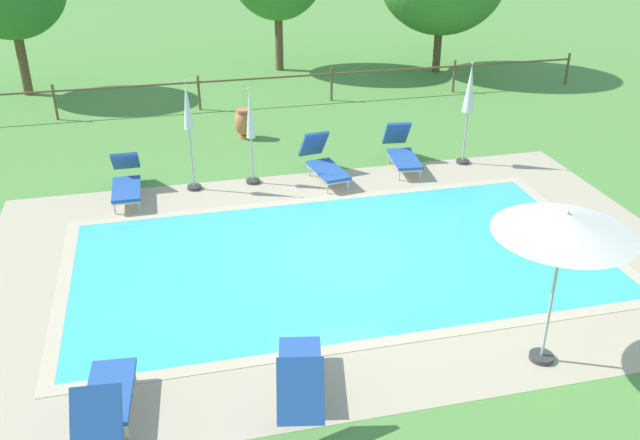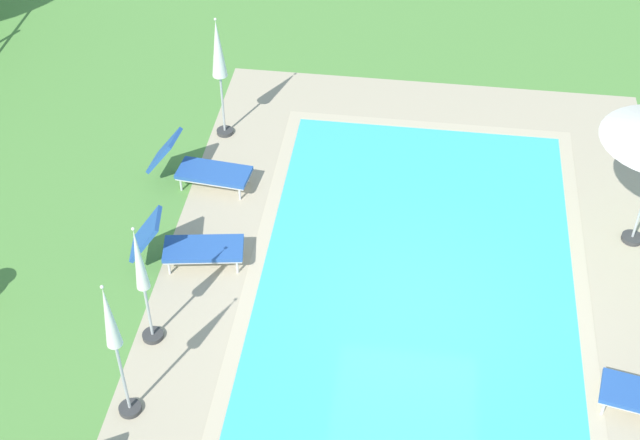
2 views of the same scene
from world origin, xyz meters
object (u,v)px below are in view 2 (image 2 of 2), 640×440
sun_lounger_north_near_steps (199,167)px  patio_umbrella_closed_row_mid_west (218,57)px  sun_lounger_south_near_corner (187,245)px  patio_umbrella_closed_row_west (141,273)px  patio_umbrella_closed_row_centre (113,334)px

sun_lounger_north_near_steps → patio_umbrella_closed_row_mid_west: patio_umbrella_closed_row_mid_west is taller
patio_umbrella_closed_row_mid_west → sun_lounger_south_near_corner: bearing=-177.5°
patio_umbrella_closed_row_west → patio_umbrella_closed_row_centre: 1.38m
sun_lounger_south_near_corner → patio_umbrella_closed_row_west: patio_umbrella_closed_row_west is taller
sun_lounger_south_near_corner → patio_umbrella_closed_row_mid_west: patio_umbrella_closed_row_mid_west is taller
patio_umbrella_closed_row_centre → patio_umbrella_closed_row_west: bearing=1.9°
patio_umbrella_closed_row_west → patio_umbrella_closed_row_mid_west: bearing=0.0°
sun_lounger_north_near_steps → patio_umbrella_closed_row_west: 3.81m
patio_umbrella_closed_row_centre → sun_lounger_north_near_steps: bearing=1.7°
patio_umbrella_closed_row_west → patio_umbrella_closed_row_centre: (-1.36, -0.04, 0.26)m
sun_lounger_south_near_corner → patio_umbrella_closed_row_centre: 3.26m
sun_lounger_south_near_corner → patio_umbrella_closed_row_west: bearing=174.6°
sun_lounger_north_near_steps → sun_lounger_south_near_corner: sun_lounger_south_near_corner is taller
sun_lounger_north_near_steps → patio_umbrella_closed_row_west: (-3.68, -0.11, 0.99)m
sun_lounger_south_near_corner → patio_umbrella_closed_row_west: (-1.66, 0.16, 0.99)m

